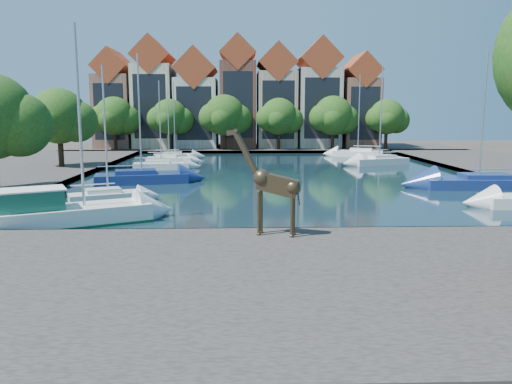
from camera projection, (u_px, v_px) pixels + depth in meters
ground at (317, 237)px, 24.17m from camera, size 160.00×160.00×0.00m
water_basin at (279, 175)px, 47.85m from camera, size 38.00×50.00×0.08m
near_quay at (349, 281)px, 17.23m from camera, size 50.00×14.00×0.50m
far_quay at (263, 148)px, 79.39m from camera, size 60.00×16.00×0.50m
left_quay at (15, 173)px, 47.02m from camera, size 14.00×52.00×0.50m
townhouse_west_end at (116, 103)px, 77.51m from camera, size 5.44×9.18×14.93m
townhouse_west_mid at (155, 97)px, 77.56m from camera, size 5.94×9.18×16.79m
townhouse_west_inner at (197, 103)px, 77.91m from camera, size 6.43×9.18×15.15m
townhouse_center at (238, 96)px, 77.95m from camera, size 5.44×9.18×16.93m
townhouse_east_inner at (276, 101)px, 78.24m from camera, size 5.94×9.18×15.79m
townhouse_east_mid at (318, 98)px, 78.39m from camera, size 6.43×9.18×16.65m
townhouse_east_end at (358, 105)px, 78.75m from camera, size 5.44×9.18×14.43m
far_tree_far_west at (115, 117)px, 72.47m from camera, size 7.28×5.60×7.68m
far_tree_west at (170, 118)px, 72.74m from camera, size 6.76×5.20×7.36m
far_tree_mid_west at (225, 117)px, 72.96m from camera, size 7.80×6.00×8.00m
far_tree_mid_east at (280, 118)px, 73.24m from camera, size 7.02×5.40×7.52m
far_tree_east at (334, 117)px, 73.48m from camera, size 7.54×5.80×7.84m
far_tree_far_east at (387, 118)px, 73.75m from camera, size 6.76×5.20×7.36m
side_tree_left_far at (60, 118)px, 50.24m from camera, size 7.28×5.60×7.88m
giraffe_statue at (272, 184)px, 22.24m from camera, size 3.28×1.27×4.76m
motorsailer at (58, 211)px, 26.03m from camera, size 9.04×6.13×10.39m
sailboat_left_a at (108, 195)px, 32.67m from camera, size 5.17×3.50×8.84m
sailboat_left_b at (142, 176)px, 41.81m from camera, size 7.94×4.24×10.61m
sailboat_left_c at (161, 164)px, 52.21m from camera, size 5.88×2.63×9.06m
sailboat_left_d at (169, 158)px, 58.30m from camera, size 5.29×1.95×8.38m
sailboat_left_e at (175, 155)px, 63.46m from camera, size 5.61×2.78×9.49m
sailboat_right_b at (479, 181)px, 39.10m from camera, size 8.68×3.33×10.91m
sailboat_right_c at (379, 159)px, 56.33m from camera, size 6.91×4.22×10.93m
sailboat_right_d at (358, 152)px, 66.59m from camera, size 6.87×4.17×10.71m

